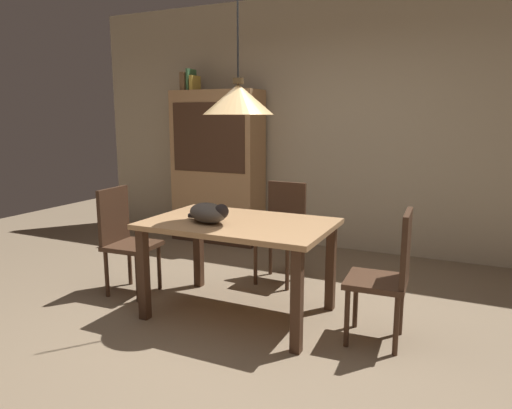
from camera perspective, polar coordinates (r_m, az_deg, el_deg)
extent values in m
plane|color=#847056|center=(3.42, -4.06, -15.97)|extent=(10.00, 10.00, 0.00)
cube|color=beige|center=(5.52, 9.46, 9.67)|extent=(6.40, 0.10, 2.90)
cube|color=tan|center=(3.56, -2.09, -2.38)|extent=(1.40, 0.90, 0.04)
cube|color=#472D1E|center=(3.67, -13.63, -8.33)|extent=(0.07, 0.07, 0.71)
cube|color=#472D1E|center=(3.09, 5.03, -11.77)|extent=(0.07, 0.07, 0.71)
cube|color=#472D1E|center=(4.28, -7.08, -5.39)|extent=(0.07, 0.07, 0.71)
cube|color=#472D1E|center=(3.79, 9.15, -7.58)|extent=(0.07, 0.07, 0.71)
cube|color=#472D1E|center=(4.33, 2.80, -4.08)|extent=(0.42, 0.42, 0.04)
cube|color=#40291B|center=(4.44, 3.80, -0.30)|extent=(0.38, 0.05, 0.48)
cylinder|color=#472D1E|center=(4.33, -0.06, -7.20)|extent=(0.04, 0.04, 0.41)
cylinder|color=#472D1E|center=(4.20, 3.85, -7.80)|extent=(0.04, 0.04, 0.41)
cylinder|color=#472D1E|center=(4.60, 1.79, -6.11)|extent=(0.04, 0.04, 0.41)
cylinder|color=#472D1E|center=(4.48, 5.51, -6.63)|extent=(0.04, 0.04, 0.41)
cube|color=#472D1E|center=(3.31, 14.53, -9.12)|extent=(0.42, 0.42, 0.04)
cube|color=#40291B|center=(3.22, 17.92, -5.03)|extent=(0.06, 0.38, 0.48)
cylinder|color=#472D1E|center=(3.56, 12.12, -11.46)|extent=(0.04, 0.04, 0.41)
cylinder|color=#472D1E|center=(3.27, 11.09, -13.47)|extent=(0.04, 0.04, 0.41)
cylinder|color=#472D1E|center=(3.53, 17.35, -11.94)|extent=(0.04, 0.04, 0.41)
cylinder|color=#472D1E|center=(3.23, 16.82, -14.04)|extent=(0.04, 0.04, 0.41)
cube|color=#472D1E|center=(4.20, -14.94, -4.91)|extent=(0.42, 0.42, 0.04)
cube|color=#40291B|center=(4.25, -17.06, -1.24)|extent=(0.06, 0.38, 0.48)
cylinder|color=#472D1E|center=(4.05, -14.31, -8.78)|extent=(0.04, 0.04, 0.41)
cylinder|color=#472D1E|center=(4.30, -11.79, -7.54)|extent=(0.04, 0.04, 0.41)
cylinder|color=#472D1E|center=(4.24, -17.85, -8.09)|extent=(0.04, 0.04, 0.41)
cylinder|color=#472D1E|center=(4.48, -15.24, -6.95)|extent=(0.04, 0.04, 0.41)
ellipsoid|color=#4C4742|center=(3.51, -5.93, -1.03)|extent=(0.40, 0.32, 0.15)
sphere|color=black|center=(3.42, -4.28, -0.86)|extent=(0.11, 0.11, 0.11)
cylinder|color=black|center=(3.63, -7.04, -1.46)|extent=(0.18, 0.04, 0.04)
cone|color=#E5B775|center=(3.47, -2.20, 12.77)|extent=(0.52, 0.52, 0.22)
cylinder|color=#513D23|center=(3.47, -2.21, 14.91)|extent=(0.08, 0.08, 0.04)
cylinder|color=black|center=(3.56, -2.28, 23.63)|extent=(0.01, 0.01, 1.04)
cube|color=tan|center=(5.78, -4.69, 4.60)|extent=(1.10, 0.44, 1.85)
cube|color=#472D1E|center=(5.56, -5.91, 8.17)|extent=(0.97, 0.01, 0.81)
cube|color=#472D1E|center=(5.94, -4.56, -3.93)|extent=(1.12, 0.45, 0.08)
cube|color=brown|center=(5.98, -8.44, 14.66)|extent=(0.06, 0.24, 0.22)
cube|color=#427A4C|center=(5.95, -7.94, 14.89)|extent=(0.03, 0.20, 0.26)
cube|color=gold|center=(5.92, -7.50, 14.53)|extent=(0.04, 0.20, 0.18)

